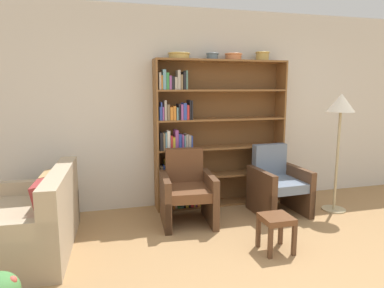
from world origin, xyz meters
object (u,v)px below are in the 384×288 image
object	(u,v)px
bowl_brass	(179,55)
bowl_sage	(212,56)
bowl_stoneware	(262,56)
footstool	(276,223)
bookshelf	(207,137)
floor_lamp	(341,112)
couch	(33,223)
bowl_cream	(233,56)
armchair_leather	(187,191)
armchair_cushioned	(277,184)

from	to	relation	value
bowl_brass	bowl_sage	world-z (taller)	bowl_sage
bowl_stoneware	footstool	world-z (taller)	bowl_stoneware
bookshelf	bowl_stoneware	size ratio (longest dim) A/B	10.14
bowl_brass	footstool	xyz separation A→B (m)	(0.66, -1.54, -1.80)
bowl_sage	floor_lamp	distance (m)	1.86
bowl_sage	couch	xyz separation A→B (m)	(-2.22, -0.86, -1.81)
bowl_sage	couch	size ratio (longest dim) A/B	0.12
bowl_sage	footstool	world-z (taller)	bowl_sage
couch	footstool	bearing A→B (deg)	-102.53
bowl_brass	bowl_sage	size ratio (longest dim) A/B	1.67
bowl_cream	couch	distance (m)	3.23
bowl_brass	floor_lamp	bearing A→B (deg)	-18.31
bowl_cream	couch	size ratio (longest dim) A/B	0.16
armchair_leather	armchair_cushioned	bearing A→B (deg)	-175.21
armchair_cushioned	footstool	size ratio (longest dim) A/B	2.37
couch	floor_lamp	bearing A→B (deg)	-84.04
bookshelf	couch	world-z (taller)	bookshelf
bowl_cream	armchair_leather	xyz separation A→B (m)	(-0.80, -0.52, -1.70)
bowl_brass	bowl_stoneware	size ratio (longest dim) A/B	1.47
floor_lamp	armchair_leather	bearing A→B (deg)	175.84
bowl_sage	floor_lamp	size ratio (longest dim) A/B	0.11
floor_lamp	footstool	size ratio (longest dim) A/B	4.21
bowl_brass	couch	world-z (taller)	bowl_brass
floor_lamp	footstool	xyz separation A→B (m)	(-1.38, -0.86, -1.06)
bookshelf	bowl_brass	xyz separation A→B (m)	(-0.40, -0.01, 1.11)
bookshelf	footstool	world-z (taller)	bookshelf
couch	armchair_cushioned	size ratio (longest dim) A/B	1.68
bookshelf	couch	xyz separation A→B (m)	(-2.16, -0.87, -0.69)
armchair_leather	floor_lamp	bearing A→B (deg)	-179.37
bowl_stoneware	armchair_cushioned	size ratio (longest dim) A/B	0.22
bowl_sage	bowl_stoneware	distance (m)	0.74
bookshelf	bowl_cream	distance (m)	1.18
bowl_brass	couch	size ratio (longest dim) A/B	0.20
floor_lamp	footstool	world-z (taller)	floor_lamp
bowl_brass	bowl_sage	distance (m)	0.47
footstool	bookshelf	bearing A→B (deg)	99.23
bowl_cream	armchair_cushioned	world-z (taller)	bowl_cream
couch	floor_lamp	distance (m)	3.94
bowl_sage	bowl_cream	size ratio (longest dim) A/B	0.73
bowl_cream	couch	xyz separation A→B (m)	(-2.53, -0.86, -1.81)
armchair_cushioned	footstool	xyz separation A→B (m)	(-0.57, -1.01, -0.10)
bowl_cream	armchair_leather	bearing A→B (deg)	-146.80
bowl_cream	armchair_cushioned	distance (m)	1.84
bookshelf	bowl_cream	world-z (taller)	bowl_cream
bowl_sage	bowl_cream	distance (m)	0.30
bowl_sage	armchair_leather	distance (m)	1.85
bowl_cream	armchair_leather	size ratio (longest dim) A/B	0.27
bookshelf	armchair_leather	bearing A→B (deg)	-128.88
footstool	bowl_cream	bearing A→B (deg)	85.78
bookshelf	bowl_sage	world-z (taller)	bowl_sage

